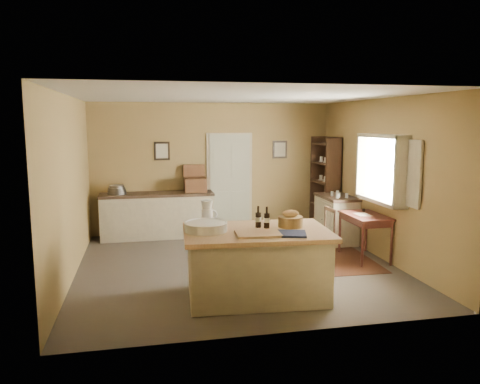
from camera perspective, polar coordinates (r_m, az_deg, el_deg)
The scene contains 16 objects.
ground at distance 7.67m, azimuth -0.43°, elevation -8.96°, with size 5.00×5.00×0.00m, color brown.
wall_back at distance 9.83m, azimuth -3.32°, elevation 2.94°, with size 5.00×0.10×2.70m, color olive.
wall_front at distance 4.99m, azimuth 5.23°, elevation -2.57°, with size 5.00×0.10×2.70m, color olive.
wall_left at distance 7.32m, azimuth -20.02°, elevation 0.50°, with size 0.10×5.00×2.70m, color olive.
wall_right at distance 8.24m, azimuth 16.86°, elevation 1.50°, with size 0.10×5.00×2.70m, color olive.
ceiling at distance 7.33m, azimuth -0.46°, elevation 11.61°, with size 5.00×5.00×0.00m, color silver.
door at distance 9.89m, azimuth -1.27°, elevation 1.27°, with size 0.97×0.06×2.11m, color #BBBDA3.
framed_prints at distance 9.81m, azimuth -2.16°, elevation 5.11°, with size 2.82×0.02×0.38m.
window at distance 8.01m, azimuth 17.12°, elevation 2.74°, with size 0.25×1.99×1.12m.
work_island at distance 6.24m, azimuth 1.90°, elevation -8.49°, with size 1.97×1.36×1.20m.
sideboard at distance 9.56m, azimuth -9.99°, elevation -2.61°, with size 2.25×0.64×1.18m.
rug at distance 8.13m, azimuth 11.97°, elevation -8.11°, with size 1.10×1.60×0.01m, color #462514.
writing_desk at distance 8.16m, azimuth 15.01°, elevation -3.32°, with size 0.59×0.96×0.82m.
desk_chair at distance 7.82m, azimuth 9.59°, elevation -5.34°, with size 0.42×0.42×0.89m, color black, non-canonical shape.
right_cabinet at distance 9.26m, azimuth 11.64°, elevation -3.16°, with size 0.56×1.01×0.99m.
shelving_unit at distance 10.01m, azimuth 10.57°, elevation 0.89°, with size 0.34×0.90×2.00m.
Camera 1 is at (-1.44, -7.18, 2.31)m, focal length 35.00 mm.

